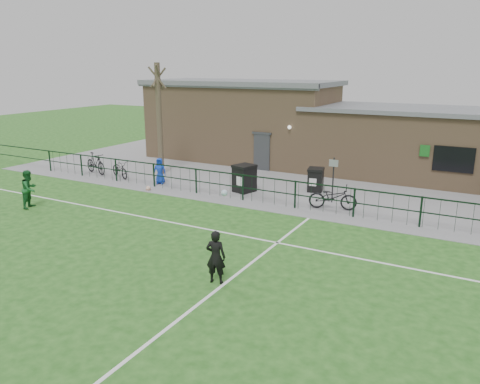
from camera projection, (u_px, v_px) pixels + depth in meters
The scene contains 18 objects.
ground at pixel (157, 275), 13.48m from camera, with size 90.00×90.00×0.00m, color #205418.
paving_strip at pixel (317, 179), 24.90m from camera, with size 34.00×13.00×0.02m, color gray.
pitch_line_touch at pixel (271, 206), 20.08m from camera, with size 28.00×0.10×0.01m, color white.
pitch_line_mid at pixel (227, 233), 16.87m from camera, with size 28.00×0.10×0.01m, color white.
pitch_line_perp at pixel (216, 291), 12.55m from camera, with size 0.10×16.00×0.01m, color white.
perimeter_fence at pixel (273, 192), 20.10m from camera, with size 28.00×0.10×1.20m, color black.
bare_tree at pixel (159, 120), 25.29m from camera, with size 0.30×0.30×6.00m, color #463A2A.
wheelie_bin_left at pixel (244, 179), 22.18m from camera, with size 0.80×0.91×1.21m, color black.
wheelie_bin_right at pixel (316, 180), 22.31m from camera, with size 0.69×0.78×1.04m, color black.
sign_post at pixel (333, 180), 20.34m from camera, with size 0.06×0.06×2.00m, color black.
bicycle_b at pixel (96, 163), 25.88m from camera, with size 0.55×1.95×1.17m, color black.
bicycle_c at pixel (120, 169), 25.04m from camera, with size 0.61×1.74×0.92m, color black.
bicycle_e at pixel (333, 197), 19.48m from camera, with size 0.69×1.98×1.04m, color black.
spectator_child at pixel (160, 171), 23.70m from camera, with size 0.64×0.42×1.32m, color #143BBE.
goalkeeper_kick at pixel (216, 254), 12.95m from camera, with size 2.03×3.55×1.73m.
outfield_player at pixel (29, 189), 19.72m from camera, with size 0.79×0.61×1.62m, color #1B602A.
ball_ground at pixel (148, 188), 22.55m from camera, with size 0.23×0.23×0.23m, color white.
clubhouse at pixel (321, 130), 27.27m from camera, with size 24.25×5.40×4.96m.
Camera 1 is at (8.06, -9.70, 5.85)m, focal length 35.00 mm.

